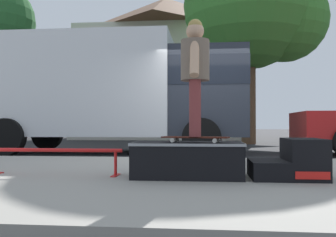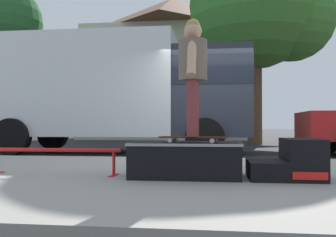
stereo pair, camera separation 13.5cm
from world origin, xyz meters
name	(u,v)px [view 1 (the left image)]	position (x,y,z in m)	size (l,w,h in m)	color
ground_plane	(212,161)	(0.00, 0.00, 0.00)	(140.00, 140.00, 0.00)	black
sidewalk_slab	(215,179)	(0.00, -3.00, 0.06)	(50.00, 5.00, 0.12)	gray
skate_box	(188,158)	(-0.32, -3.26, 0.34)	(1.28, 0.73, 0.41)	black
kicker_ramp	(292,162)	(0.87, -3.26, 0.31)	(0.80, 0.73, 0.45)	black
grind_rail	(55,154)	(-1.95, -3.24, 0.37)	(1.67, 0.28, 0.33)	red
skateboard	(195,138)	(-0.24, -3.28, 0.58)	(0.80, 0.36, 0.07)	#4C1E14
skater_kid	(195,67)	(-0.24, -3.28, 1.40)	(0.33, 0.71, 1.37)	brown
box_truck	(115,89)	(-2.54, 2.20, 1.70)	(6.91, 2.63, 3.05)	white
street_tree_neighbour	(256,8)	(1.84, 7.44, 5.34)	(5.61, 5.10, 8.06)	brown
house_behind	(166,67)	(-2.53, 14.78, 4.24)	(9.54, 8.23, 8.40)	beige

